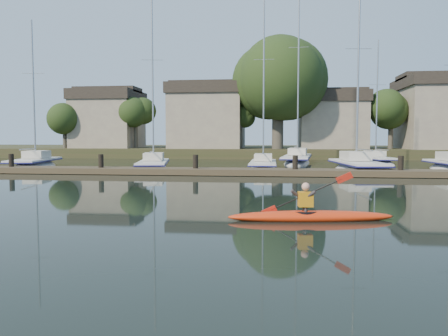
# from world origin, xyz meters

# --- Properties ---
(ground) EXTENTS (160.00, 160.00, 0.00)m
(ground) POSITION_xyz_m (0.00, 0.00, 0.00)
(ground) COLOR black
(ground) RESTS_ON ground
(kayak) EXTENTS (4.60, 1.25, 1.46)m
(kayak) POSITION_xyz_m (2.82, -0.06, 0.18)
(kayak) COLOR red
(kayak) RESTS_ON ground
(dock) EXTENTS (34.00, 2.00, 1.80)m
(dock) POSITION_xyz_m (0.00, 14.00, 0.20)
(dock) COLOR #4E3F2D
(dock) RESTS_ON ground
(sailboat_0) EXTENTS (3.45, 8.02, 12.32)m
(sailboat_0) POSITION_xyz_m (-16.26, 18.86, -0.20)
(sailboat_0) COLOR silver
(sailboat_0) RESTS_ON ground
(sailboat_1) EXTENTS (3.60, 8.37, 13.29)m
(sailboat_1) POSITION_xyz_m (-6.79, 17.99, -0.18)
(sailboat_1) COLOR silver
(sailboat_1) RESTS_ON ground
(sailboat_2) EXTENTS (1.95, 8.05, 13.30)m
(sailboat_2) POSITION_xyz_m (0.96, 18.96, -0.17)
(sailboat_2) COLOR silver
(sailboat_2) RESTS_ON ground
(sailboat_3) EXTENTS (3.25, 8.93, 14.08)m
(sailboat_3) POSITION_xyz_m (7.26, 17.80, -0.21)
(sailboat_3) COLOR silver
(sailboat_3) RESTS_ON ground
(sailboat_6) EXTENTS (3.40, 11.00, 17.20)m
(sailboat_6) POSITION_xyz_m (3.69, 26.57, -0.20)
(sailboat_6) COLOR silver
(sailboat_6) RESTS_ON ground
(sailboat_7) EXTENTS (2.89, 7.47, 11.74)m
(sailboat_7) POSITION_xyz_m (10.48, 26.86, -0.17)
(sailboat_7) COLOR silver
(sailboat_7) RESTS_ON ground
(shore) EXTENTS (90.00, 25.25, 12.75)m
(shore) POSITION_xyz_m (1.61, 40.29, 3.23)
(shore) COLOR #2C3319
(shore) RESTS_ON ground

